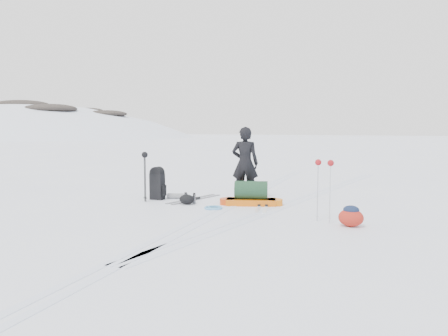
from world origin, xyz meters
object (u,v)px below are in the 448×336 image
Objects in this scene: pulk_sled at (251,196)px; expedition_rucksack at (160,184)px; ski_poles_black at (145,161)px; skier at (245,163)px.

expedition_rucksack is at bearing 166.29° from pulk_sled.
ski_poles_black is at bearing -111.91° from expedition_rucksack.
skier is 2.66m from ski_poles_black.
pulk_sled is 1.82× the size of expedition_rucksack.
skier is 2.17× the size of expedition_rucksack.
skier is 1.19× the size of pulk_sled.
skier is 1.11m from pulk_sled.
pulk_sled is 2.57m from expedition_rucksack.
ski_poles_black reaches higher than pulk_sled.
expedition_rucksack is at bearing 11.85° from skier.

